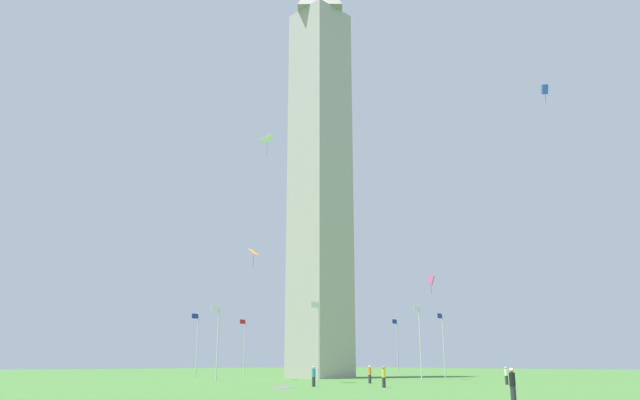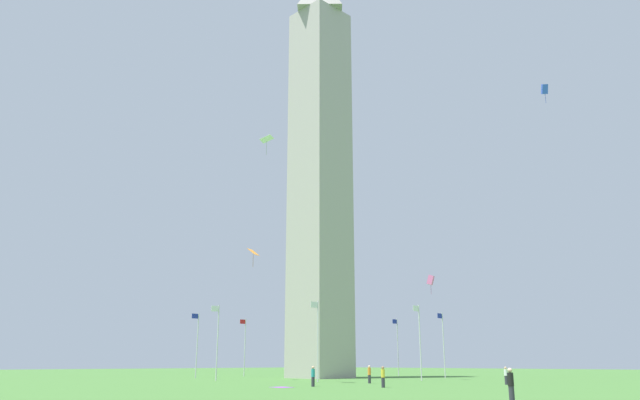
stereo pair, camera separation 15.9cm
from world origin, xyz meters
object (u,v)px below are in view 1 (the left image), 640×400
object	(u,v)px
person_white_shirt	(506,376)
person_black_shirt	(513,385)
obelisk_monument	(320,158)
kite_blue_box	(545,89)
flagpole_sw	(321,345)
kite_orange_diamond	(253,253)
flagpole_nw	(197,342)
person_yellow_shirt	(384,377)
kite_pink_box	(431,280)
kite_white_diamond	(267,139)
flagpole_se	(443,342)
flagpole_s	(397,344)
person_orange_shirt	(370,374)
flagpole_e	(420,339)
flagpole_w	(244,344)
flagpole_n	(217,339)
flagpole_ne	(318,337)
person_teal_shirt	(314,376)

from	to	relation	value
person_white_shirt	person_black_shirt	xyz separation A→B (m)	(22.75, 13.04, 0.06)
obelisk_monument	kite_blue_box	size ratio (longest dim) A/B	25.18
flagpole_sw	kite_orange_diamond	distance (m)	29.24
flagpole_nw	kite_orange_diamond	size ratio (longest dim) A/B	3.73
person_yellow_shirt	kite_pink_box	distance (m)	25.80
kite_white_diamond	obelisk_monument	bearing A→B (deg)	-148.68
flagpole_sw	kite_orange_diamond	xyz separation A→B (m)	(24.13, 12.84, 10.37)
flagpole_se	person_black_shirt	bearing A→B (deg)	38.55
flagpole_s	person_orange_shirt	distance (m)	32.72
flagpole_e	flagpole_se	size ratio (longest dim) A/B	1.00
flagpole_w	person_white_shirt	distance (m)	46.11
flagpole_n	flagpole_sw	world-z (taller)	same
flagpole_n	flagpole_s	world-z (taller)	same
flagpole_ne	kite_pink_box	world-z (taller)	kite_pink_box
flagpole_se	person_black_shirt	size ratio (longest dim) A/B	4.89
kite_pink_box	person_teal_shirt	bearing A→B (deg)	10.35
flagpole_n	flagpole_s	size ratio (longest dim) A/B	1.00
flagpole_sw	kite_blue_box	world-z (taller)	kite_blue_box
flagpole_sw	kite_orange_diamond	world-z (taller)	kite_orange_diamond
flagpole_s	kite_blue_box	bearing A→B (deg)	72.95
person_orange_shirt	person_yellow_shirt	bearing A→B (deg)	159.04
flagpole_se	person_teal_shirt	xyz separation A→B (m)	(31.94, 8.50, -3.78)
flagpole_sw	person_black_shirt	xyz separation A→B (m)	(38.57, 53.99, -3.77)
flagpole_s	flagpole_se	bearing A→B (deg)	67.50
person_teal_shirt	kite_orange_diamond	xyz separation A→B (m)	(-7.81, -18.91, 14.16)
flagpole_n	person_orange_shirt	world-z (taller)	flagpole_n
obelisk_monument	flagpole_nw	bearing A→B (deg)	-44.86
person_white_shirt	kite_blue_box	world-z (taller)	kite_blue_box
flagpole_n	flagpole_se	world-z (taller)	same
flagpole_e	kite_pink_box	distance (m)	8.03
flagpole_se	person_orange_shirt	size ratio (longest dim) A/B	4.93
flagpole_n	flagpole_ne	distance (m)	12.58
flagpole_ne	person_white_shirt	bearing A→B (deg)	112.77
flagpole_nw	flagpole_n	bearing A→B (deg)	67.50
flagpole_nw	flagpole_ne	bearing A→B (deg)	90.00
person_teal_shirt	kite_blue_box	distance (m)	43.62
flagpole_n	person_black_shirt	world-z (taller)	flagpole_n
kite_blue_box	flagpole_ne	bearing A→B (deg)	-46.07
flagpole_sw	flagpole_nw	bearing A→B (deg)	-0.00
flagpole_se	flagpole_sw	xyz separation A→B (m)	(-0.00, -23.25, 0.00)
obelisk_monument	flagpole_n	world-z (taller)	obelisk_monument
flagpole_s	kite_blue_box	size ratio (longest dim) A/B	3.50
flagpole_ne	person_teal_shirt	bearing A→B (deg)	44.36
flagpole_s	flagpole_e	bearing A→B (deg)	45.00
flagpole_s	person_yellow_shirt	distance (m)	42.72
kite_pink_box	kite_orange_diamond	bearing A→B (deg)	-41.96
flagpole_ne	flagpole_sw	bearing A→B (deg)	-135.00
obelisk_monument	flagpole_sw	size ratio (longest dim) A/B	7.20
kite_blue_box	flagpole_s	bearing A→B (deg)	-107.05
flagpole_w	flagpole_ne	bearing A→B (deg)	67.50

